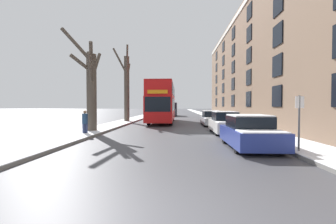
{
  "coord_description": "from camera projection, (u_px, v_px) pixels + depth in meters",
  "views": [
    {
      "loc": [
        0.42,
        -3.32,
        1.83
      ],
      "look_at": [
        -0.54,
        15.97,
        1.33
      ],
      "focal_mm": 24.0,
      "sensor_mm": 36.0,
      "label": 1
    }
  ],
  "objects": [
    {
      "name": "sidewalk_left",
      "position": [
        155.0,
        113.0,
        56.58
      ],
      "size": [
        2.24,
        130.0,
        0.16
      ],
      "color": "slate",
      "rests_on": "ground"
    },
    {
      "name": "sidewalk_right",
      "position": [
        200.0,
        113.0,
        56.02
      ],
      "size": [
        2.24,
        130.0,
        0.16
      ],
      "color": "slate",
      "rests_on": "ground"
    },
    {
      "name": "terrace_facade_right",
      "position": [
        284.0,
        64.0,
        23.32
      ],
      "size": [
        9.1,
        40.93,
        12.42
      ],
      "color": "#7A604C",
      "rests_on": "ground"
    },
    {
      "name": "bare_tree_left_0",
      "position": [
        91.0,
        87.0,
        15.35
      ],
      "size": [
        2.47,
        2.99,
        7.1
      ],
      "color": "#4C4238",
      "rests_on": "ground"
    },
    {
      "name": "bare_tree_left_1",
      "position": [
        127.0,
        86.0,
        25.3
      ],
      "size": [
        2.15,
        3.68,
        8.39
      ],
      "color": "#4C4238",
      "rests_on": "ground"
    },
    {
      "name": "double_decker_bus",
      "position": [
        162.0,
        101.0,
        24.93
      ],
      "size": [
        2.53,
        11.24,
        4.22
      ],
      "color": "red",
      "rests_on": "ground"
    },
    {
      "name": "parked_car_0",
      "position": [
        250.0,
        133.0,
        9.82
      ],
      "size": [
        1.88,
        3.95,
        1.45
      ],
      "color": "navy",
      "rests_on": "ground"
    },
    {
      "name": "parked_car_1",
      "position": [
        225.0,
        123.0,
        15.08
      ],
      "size": [
        1.7,
        4.08,
        1.48
      ],
      "color": "silver",
      "rests_on": "ground"
    },
    {
      "name": "parked_car_2",
      "position": [
        211.0,
        119.0,
        21.4
      ],
      "size": [
        1.77,
        4.34,
        1.42
      ],
      "color": "#9EA3AD",
      "rests_on": "ground"
    },
    {
      "name": "oncoming_van",
      "position": [
        172.0,
        109.0,
        42.48
      ],
      "size": [
        1.93,
        5.49,
        2.47
      ],
      "color": "#333842",
      "rests_on": "ground"
    },
    {
      "name": "pedestrian_left_sidewalk",
      "position": [
        85.0,
        122.0,
        13.97
      ],
      "size": [
        0.34,
        0.34,
        1.57
      ],
      "rotation": [
        0.0,
        0.0,
        0.66
      ],
      "color": "navy",
      "rests_on": "ground"
    },
    {
      "name": "street_sign_post",
      "position": [
        299.0,
        121.0,
        8.36
      ],
      "size": [
        0.32,
        0.07,
        2.23
      ],
      "color": "#4C4F54",
      "rests_on": "ground"
    }
  ]
}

